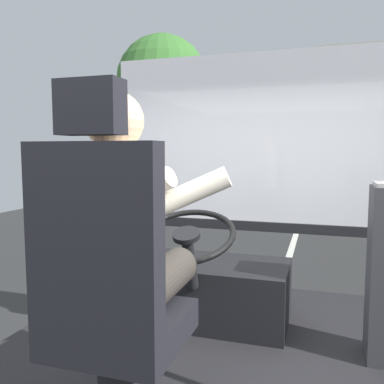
# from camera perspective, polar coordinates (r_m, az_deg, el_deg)

# --- Properties ---
(ground) EXTENTS (18.00, 44.00, 0.06)m
(ground) POSITION_cam_1_polar(r_m,az_deg,el_deg) (10.77, 14.71, -4.83)
(ground) COLOR #2C2C2C
(driver_seat) EXTENTS (0.48, 0.48, 1.37)m
(driver_seat) POSITION_cam_1_polar(r_m,az_deg,el_deg) (1.57, -11.38, -14.50)
(driver_seat) COLOR black
(driver_seat) RESTS_ON bus_floor
(bus_driver) EXTENTS (0.77, 0.61, 0.85)m
(bus_driver) POSITION_cam_1_polar(r_m,az_deg,el_deg) (1.62, -9.39, -5.88)
(bus_driver) COLOR #332D28
(bus_driver) RESTS_ON driver_seat
(steering_console) EXTENTS (1.10, 0.96, 0.78)m
(steering_console) POSITION_cam_1_polar(r_m,az_deg,el_deg) (2.81, 1.79, -13.30)
(steering_console) COLOR black
(steering_console) RESTS_ON bus_floor
(windshield_panel) EXTENTS (2.50, 0.08, 1.48)m
(windshield_panel) POSITION_cam_1_polar(r_m,az_deg,el_deg) (3.44, 9.16, 4.10)
(windshield_panel) COLOR silver
(street_tree) EXTENTS (2.93, 2.93, 5.62)m
(street_tree) POSITION_cam_1_polar(r_m,az_deg,el_deg) (13.57, -4.17, 15.08)
(street_tree) COLOR #4C3828
(street_tree) RESTS_ON ground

